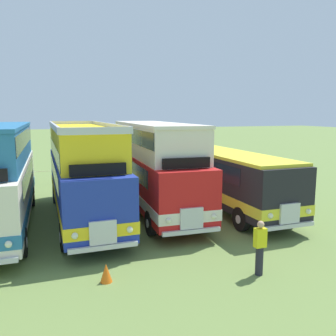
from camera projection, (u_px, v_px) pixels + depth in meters
ground_plane at (2, 225)px, 15.77m from camera, size 200.00×200.00×0.00m
bus_fifth_in_row at (82, 170)px, 16.48m from camera, size 2.70×10.90×4.52m
bus_sixth_in_row at (155, 163)px, 17.82m from camera, size 2.92×10.35×4.49m
bus_seventh_in_row at (220, 173)px, 18.97m from camera, size 2.71×11.49×2.99m
cone_mid_row at (106, 273)px, 10.46m from camera, size 0.36×0.36×0.57m
marshal_person at (260, 247)px, 10.84m from camera, size 0.36×0.24×1.73m
rope_fence_line at (16, 176)px, 24.17m from camera, size 27.75×0.08×1.05m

